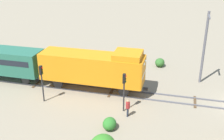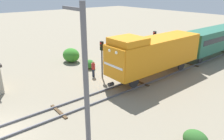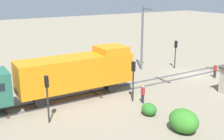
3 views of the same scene
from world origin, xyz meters
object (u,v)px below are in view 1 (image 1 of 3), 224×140
Objects in this scene: locomotive at (94,67)px; worker_by_signal at (128,107)px; catenary_mast at (204,46)px; traffic_signal_mid at (124,86)px; traffic_signal_far at (42,77)px.

locomotive is 6.47m from worker_by_signal.
worker_by_signal is at bearing 143.84° from catenary_mast.
locomotive reaches higher than worker_by_signal.
traffic_signal_mid is 1.96m from worker_by_signal.
traffic_signal_far is at bearing 43.05° from worker_by_signal.
traffic_signal_mid is at bearing -8.65° from worker_by_signal.
worker_by_signal is 11.82m from catenary_mast.
worker_by_signal is 0.21× the size of catenary_mast.
locomotive is at bearing 49.91° from traffic_signal_mid.
catenary_mast reaches higher than traffic_signal_mid.
worker_by_signal is at bearing -145.61° from traffic_signal_mid.
traffic_signal_mid is (-3.40, -4.04, -0.07)m from locomotive.
worker_by_signal is (-0.60, -8.79, -1.72)m from traffic_signal_far.
worker_by_signal is at bearing -132.48° from locomotive.
locomotive is 3.00× the size of traffic_signal_mid.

